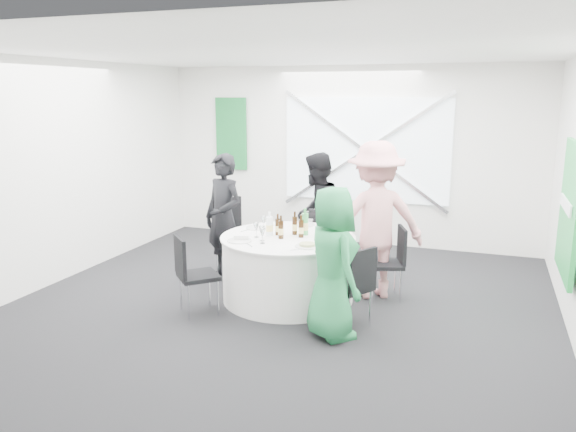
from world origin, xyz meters
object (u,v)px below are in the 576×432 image
(chair_back, at_px, (328,239))
(green_water_bottle, at_px, (305,224))
(person_man_back, at_px, (316,213))
(clear_water_bottle, at_px, (270,226))
(person_man_back_left, at_px, (224,218))
(person_woman_pink, at_px, (375,220))
(chair_front_left, at_px, (191,269))
(chair_back_right, at_px, (392,257))
(chair_back_left, at_px, (233,231))
(banquet_table, at_px, (288,268))
(chair_front_right, at_px, (355,281))
(person_woman_green, at_px, (332,263))

(chair_back, bearing_deg, green_water_bottle, -81.40)
(person_man_back, relative_size, clear_water_bottle, 5.79)
(person_man_back_left, xyz_separation_m, person_woman_pink, (1.94, 0.05, 0.10))
(chair_front_left, height_order, person_woman_pink, person_woman_pink)
(chair_back_right, xyz_separation_m, clear_water_bottle, (-1.36, -0.45, 0.37))
(chair_back_left, distance_m, chair_front_left, 1.38)
(banquet_table, height_order, chair_front_right, chair_front_right)
(clear_water_bottle, bearing_deg, chair_back_left, 141.91)
(person_man_back_left, bearing_deg, chair_front_right, -4.68)
(chair_front_right, distance_m, person_man_back, 1.91)
(banquet_table, relative_size, person_woman_pink, 0.84)
(banquet_table, relative_size, person_man_back, 0.96)
(person_woman_pink, xyz_separation_m, green_water_bottle, (-0.75, -0.33, -0.04))
(person_man_back_left, xyz_separation_m, person_man_back, (1.03, 0.69, -0.01))
(chair_back_right, bearing_deg, green_water_bottle, -93.82)
(person_man_back, xyz_separation_m, person_woman_pink, (0.91, -0.63, 0.11))
(chair_back_left, xyz_separation_m, person_woman_green, (1.72, -1.39, 0.15))
(person_man_back, bearing_deg, chair_front_left, -23.22)
(banquet_table, height_order, person_man_back_left, person_man_back_left)
(banquet_table, relative_size, clear_water_bottle, 5.59)
(chair_back_right, bearing_deg, banquet_table, -90.00)
(chair_back_left, distance_m, person_woman_green, 2.22)
(chair_back_right, distance_m, chair_front_left, 2.32)
(chair_front_left, xyz_separation_m, green_water_bottle, (0.99, 0.94, 0.37))
(chair_back, bearing_deg, person_woman_pink, -28.85)
(person_man_back, bearing_deg, green_water_bottle, 9.57)
(chair_back, distance_m, chair_front_left, 2.12)
(chair_back_left, xyz_separation_m, chair_back_right, (2.11, -0.14, -0.10))
(chair_back, height_order, chair_front_left, chair_front_left)
(chair_front_right, bearing_deg, person_man_back_left, -85.23)
(chair_back_left, relative_size, person_man_back, 0.64)
(chair_back, bearing_deg, chair_front_left, -108.52)
(chair_back_left, distance_m, green_water_bottle, 1.24)
(chair_back_right, height_order, chair_front_right, chair_back_right)
(person_man_back_left, height_order, person_man_back, person_man_back_left)
(person_woman_green, height_order, clear_water_bottle, person_woman_green)
(person_man_back_left, height_order, person_woman_pink, person_woman_pink)
(chair_front_right, xyz_separation_m, person_man_back_left, (-1.94, 0.97, 0.32))
(chair_back_right, relative_size, person_woman_green, 0.57)
(person_man_back_left, bearing_deg, chair_back_right, 22.21)
(chair_back_right, height_order, clear_water_bottle, clear_water_bottle)
(chair_back_left, height_order, person_woman_green, person_woman_green)
(chair_front_right, relative_size, person_woman_pink, 0.47)
(person_woman_green, xyz_separation_m, green_water_bottle, (-0.59, 0.96, 0.13))
(chair_front_left, bearing_deg, chair_front_right, -126.28)
(chair_back, bearing_deg, person_man_back, 176.42)
(chair_back_right, relative_size, chair_front_right, 1.00)
(person_man_back, height_order, clear_water_bottle, person_man_back)
(chair_back, height_order, person_man_back_left, person_man_back_left)
(person_man_back_left, distance_m, person_man_back, 1.24)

